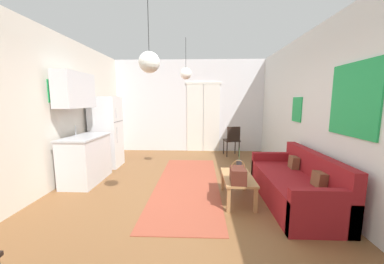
{
  "coord_description": "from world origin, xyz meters",
  "views": [
    {
      "loc": [
        0.34,
        -3.38,
        1.61
      ],
      "look_at": [
        0.17,
        1.21,
        0.94
      ],
      "focal_mm": 20.47,
      "sensor_mm": 36.0,
      "label": 1
    }
  ],
  "objects_px": {
    "pendant_lamp_far": "(186,74)",
    "refrigerator": "(106,132)",
    "handbag": "(238,175)",
    "pendant_lamp_near": "(149,62)",
    "coffee_table": "(238,179)",
    "bamboo_vase": "(239,165)",
    "accent_chair": "(232,139)",
    "couch": "(297,186)"
  },
  "relations": [
    {
      "from": "bamboo_vase",
      "to": "pendant_lamp_near",
      "type": "xyz_separation_m",
      "value": [
        -1.31,
        -0.92,
        1.58
      ]
    },
    {
      "from": "coffee_table",
      "to": "bamboo_vase",
      "type": "height_order",
      "value": "bamboo_vase"
    },
    {
      "from": "pendant_lamp_far",
      "to": "pendant_lamp_near",
      "type": "bearing_deg",
      "value": -100.57
    },
    {
      "from": "handbag",
      "to": "refrigerator",
      "type": "relative_size",
      "value": 0.2
    },
    {
      "from": "couch",
      "to": "accent_chair",
      "type": "relative_size",
      "value": 2.18
    },
    {
      "from": "coffee_table",
      "to": "refrigerator",
      "type": "distance_m",
      "value": 3.42
    },
    {
      "from": "coffee_table",
      "to": "bamboo_vase",
      "type": "distance_m",
      "value": 0.33
    },
    {
      "from": "couch",
      "to": "pendant_lamp_near",
      "type": "xyz_separation_m",
      "value": [
        -2.16,
        -0.56,
        1.81
      ]
    },
    {
      "from": "refrigerator",
      "to": "couch",
      "type": "bearing_deg",
      "value": -25.72
    },
    {
      "from": "accent_chair",
      "to": "pendant_lamp_far",
      "type": "height_order",
      "value": "pendant_lamp_far"
    },
    {
      "from": "coffee_table",
      "to": "pendant_lamp_near",
      "type": "height_order",
      "value": "pendant_lamp_near"
    },
    {
      "from": "pendant_lamp_far",
      "to": "refrigerator",
      "type": "bearing_deg",
      "value": 163.56
    },
    {
      "from": "coffee_table",
      "to": "handbag",
      "type": "xyz_separation_m",
      "value": [
        -0.05,
        -0.29,
        0.17
      ]
    },
    {
      "from": "refrigerator",
      "to": "pendant_lamp_near",
      "type": "bearing_deg",
      "value": -55.46
    },
    {
      "from": "accent_chair",
      "to": "pendant_lamp_far",
      "type": "distance_m",
      "value": 2.67
    },
    {
      "from": "accent_chair",
      "to": "refrigerator",
      "type": "bearing_deg",
      "value": 8.74
    },
    {
      "from": "coffee_table",
      "to": "refrigerator",
      "type": "height_order",
      "value": "refrigerator"
    },
    {
      "from": "bamboo_vase",
      "to": "accent_chair",
      "type": "height_order",
      "value": "accent_chair"
    },
    {
      "from": "couch",
      "to": "refrigerator",
      "type": "height_order",
      "value": "refrigerator"
    },
    {
      "from": "couch",
      "to": "pendant_lamp_far",
      "type": "distance_m",
      "value": 2.9
    },
    {
      "from": "refrigerator",
      "to": "pendant_lamp_far",
      "type": "distance_m",
      "value": 2.44
    },
    {
      "from": "refrigerator",
      "to": "accent_chair",
      "type": "bearing_deg",
      "value": 19.22
    },
    {
      "from": "refrigerator",
      "to": "pendant_lamp_far",
      "type": "bearing_deg",
      "value": -16.44
    },
    {
      "from": "accent_chair",
      "to": "pendant_lamp_near",
      "type": "xyz_separation_m",
      "value": [
        -1.57,
        -3.51,
        1.58
      ]
    },
    {
      "from": "handbag",
      "to": "refrigerator",
      "type": "height_order",
      "value": "refrigerator"
    },
    {
      "from": "pendant_lamp_near",
      "to": "refrigerator",
      "type": "bearing_deg",
      "value": 124.54
    },
    {
      "from": "bamboo_vase",
      "to": "handbag",
      "type": "xyz_separation_m",
      "value": [
        -0.11,
        -0.57,
        0.02
      ]
    },
    {
      "from": "pendant_lamp_near",
      "to": "bamboo_vase",
      "type": "bearing_deg",
      "value": 35.0
    },
    {
      "from": "accent_chair",
      "to": "pendant_lamp_far",
      "type": "bearing_deg",
      "value": 43.68
    },
    {
      "from": "bamboo_vase",
      "to": "refrigerator",
      "type": "distance_m",
      "value": 3.32
    },
    {
      "from": "coffee_table",
      "to": "refrigerator",
      "type": "bearing_deg",
      "value": 148.71
    },
    {
      "from": "pendant_lamp_near",
      "to": "couch",
      "type": "bearing_deg",
      "value": 14.47
    },
    {
      "from": "coffee_table",
      "to": "couch",
      "type": "bearing_deg",
      "value": -4.7
    },
    {
      "from": "couch",
      "to": "coffee_table",
      "type": "bearing_deg",
      "value": 175.3
    },
    {
      "from": "refrigerator",
      "to": "accent_chair",
      "type": "distance_m",
      "value": 3.42
    },
    {
      "from": "handbag",
      "to": "pendant_lamp_far",
      "type": "distance_m",
      "value": 2.36
    },
    {
      "from": "pendant_lamp_near",
      "to": "coffee_table",
      "type": "bearing_deg",
      "value": 26.9
    },
    {
      "from": "handbag",
      "to": "pendant_lamp_near",
      "type": "relative_size",
      "value": 0.37
    },
    {
      "from": "bamboo_vase",
      "to": "coffee_table",
      "type": "bearing_deg",
      "value": -102.79
    },
    {
      "from": "handbag",
      "to": "pendant_lamp_near",
      "type": "height_order",
      "value": "pendant_lamp_near"
    },
    {
      "from": "handbag",
      "to": "pendant_lamp_near",
      "type": "xyz_separation_m",
      "value": [
        -1.2,
        -0.35,
        1.56
      ]
    },
    {
      "from": "handbag",
      "to": "refrigerator",
      "type": "bearing_deg",
      "value": 144.28
    }
  ]
}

